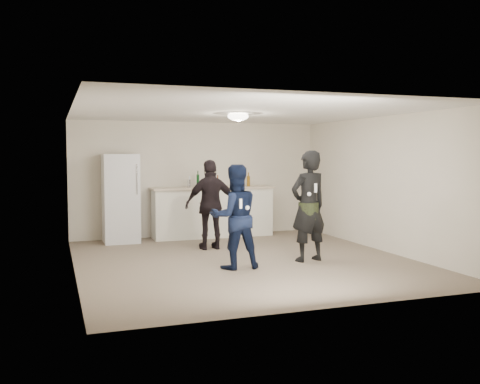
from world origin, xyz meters
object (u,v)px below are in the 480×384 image
object	(u,v)px
fridge	(121,198)
man	(235,217)
spectator	(211,205)
counter	(213,213)
shaker	(189,184)
woman	(308,206)

from	to	relation	value
fridge	man	world-z (taller)	fridge
man	spectator	bearing A→B (deg)	-93.43
counter	spectator	world-z (taller)	spectator
shaker	man	distance (m)	3.17
man	counter	bearing A→B (deg)	-99.52
fridge	woman	size ratio (longest dim) A/B	0.97
counter	spectator	distance (m)	1.55
woman	spectator	bearing A→B (deg)	-64.15
shaker	spectator	size ratio (longest dim) A/B	0.10
shaker	man	size ratio (longest dim) A/B	0.10
fridge	shaker	world-z (taller)	fridge
fridge	woman	world-z (taller)	woman
fridge	man	distance (m)	3.44
fridge	man	bearing A→B (deg)	-66.35
counter	spectator	bearing A→B (deg)	-107.57
counter	shaker	xyz separation A→B (m)	(-0.54, -0.07, 0.65)
woman	spectator	size ratio (longest dim) A/B	1.10
woman	spectator	world-z (taller)	woman
shaker	spectator	distance (m)	1.42
counter	fridge	xyz separation A→B (m)	(-1.97, -0.07, 0.38)
counter	woman	xyz separation A→B (m)	(0.76, -3.08, 0.40)
man	woman	size ratio (longest dim) A/B	0.88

